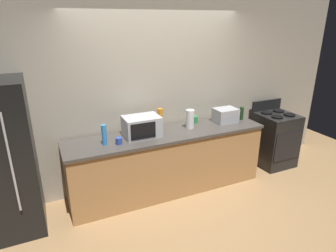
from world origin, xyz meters
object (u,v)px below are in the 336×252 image
at_px(stove_range, 274,139).
at_px(mug_green, 195,119).
at_px(toaster_oven, 225,115).
at_px(mug_blue, 119,141).
at_px(paper_towel_roll, 190,119).
at_px(bottle_dish_soap, 160,118).
at_px(refrigerator, 0,161).
at_px(bottle_wine, 242,113).
at_px(bottle_spray_cleaner, 104,135).
at_px(microwave, 142,126).

distance_m(stove_range, mug_green, 1.55).
bearing_deg(toaster_oven, mug_blue, -174.86).
bearing_deg(paper_towel_roll, mug_green, 42.55).
bearing_deg(stove_range, mug_blue, -178.03).
relative_size(toaster_oven, bottle_dish_soap, 1.17).
distance_m(refrigerator, bottle_dish_soap, 2.04).
height_order(toaster_oven, bottle_wine, toaster_oven).
bearing_deg(paper_towel_roll, toaster_oven, 0.92).
relative_size(toaster_oven, paper_towel_roll, 1.26).
bearing_deg(bottle_spray_cleaner, mug_green, 9.84).
xyz_separation_m(bottle_spray_cleaner, bottle_dish_soap, (0.87, 0.26, 0.02)).
bearing_deg(mug_green, bottle_dish_soap, 178.64).
relative_size(stove_range, toaster_oven, 3.18).
relative_size(microwave, mug_blue, 5.62).
bearing_deg(refrigerator, toaster_oven, 1.14).
bearing_deg(microwave, bottle_wine, 0.06).
relative_size(paper_towel_roll, bottle_dish_soap, 0.93).
bearing_deg(refrigerator, bottle_dish_soap, 6.34).
bearing_deg(paper_towel_roll, bottle_dish_soap, 156.01).
distance_m(bottle_wine, mug_blue, 2.01).
relative_size(bottle_wine, bottle_spray_cleaner, 0.77).
distance_m(refrigerator, mug_green, 2.61).
xyz_separation_m(stove_range, mug_blue, (-2.72, -0.09, 0.48)).
height_order(paper_towel_roll, mug_blue, paper_towel_roll).
bearing_deg(paper_towel_roll, stove_range, -1.77).
xyz_separation_m(bottle_wine, mug_blue, (-2.01, -0.14, -0.06)).
xyz_separation_m(paper_towel_roll, mug_green, (0.18, 0.16, -0.08)).
distance_m(toaster_oven, bottle_wine, 0.30).
bearing_deg(mug_green, paper_towel_roll, -137.45).
xyz_separation_m(toaster_oven, bottle_dish_soap, (-1.01, 0.16, 0.04)).
xyz_separation_m(paper_towel_roll, mug_blue, (-1.09, -0.14, -0.09)).
height_order(bottle_spray_cleaner, bottle_dish_soap, bottle_dish_soap).
relative_size(toaster_oven, bottle_spray_cleaner, 1.30).
distance_m(microwave, bottle_dish_soap, 0.38).
xyz_separation_m(toaster_oven, bottle_spray_cleaner, (-1.88, -0.10, 0.03)).
bearing_deg(toaster_oven, paper_towel_roll, -179.08).
bearing_deg(refrigerator, mug_blue, -4.04).
relative_size(microwave, bottle_wine, 2.38).
height_order(stove_range, microwave, microwave).
xyz_separation_m(refrigerator, bottle_dish_soap, (2.03, 0.23, 0.15)).
height_order(refrigerator, microwave, refrigerator).
height_order(microwave, toaster_oven, microwave).
bearing_deg(bottle_wine, paper_towel_roll, 179.97).
relative_size(mug_green, mug_blue, 1.21).
distance_m(paper_towel_roll, bottle_dish_soap, 0.43).
height_order(microwave, bottle_wine, microwave).
bearing_deg(microwave, bottle_spray_cleaner, -170.77).
height_order(refrigerator, stove_range, refrigerator).
relative_size(stove_range, bottle_spray_cleaner, 4.14).
relative_size(refrigerator, bottle_wine, 8.94).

